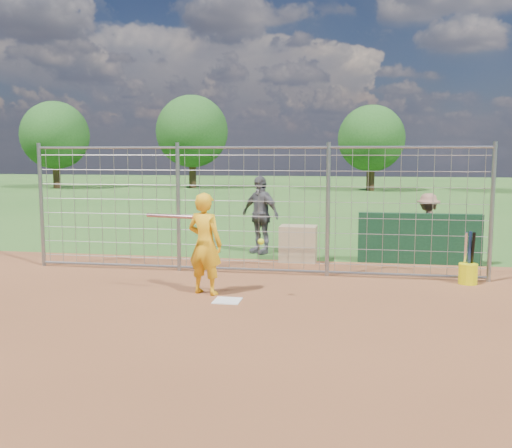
% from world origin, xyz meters
% --- Properties ---
extents(ground, '(100.00, 100.00, 0.00)m').
position_xyz_m(ground, '(0.00, 0.00, 0.00)').
color(ground, '#2D591E').
rests_on(ground, ground).
extents(infield_dirt, '(18.00, 18.00, 0.00)m').
position_xyz_m(infield_dirt, '(0.00, -3.00, 0.01)').
color(infield_dirt, brown).
rests_on(infield_dirt, ground).
extents(home_plate, '(0.43, 0.43, 0.02)m').
position_xyz_m(home_plate, '(0.00, -0.20, 0.01)').
color(home_plate, silver).
rests_on(home_plate, ground).
extents(dugout_wall, '(2.60, 0.20, 1.10)m').
position_xyz_m(dugout_wall, '(3.40, 3.60, 0.55)').
color(dugout_wall, '#11381E').
rests_on(dugout_wall, ground).
extents(batter, '(0.73, 0.59, 1.74)m').
position_xyz_m(batter, '(-0.48, 0.21, 0.87)').
color(batter, '#F7AD15').
rests_on(batter, ground).
extents(bystander_b, '(1.16, 0.96, 1.86)m').
position_xyz_m(bystander_b, '(-0.21, 4.34, 0.93)').
color(bystander_b, '#555459').
rests_on(bystander_b, ground).
extents(bystander_c, '(1.07, 0.79, 1.48)m').
position_xyz_m(bystander_c, '(3.67, 4.38, 0.74)').
color(bystander_c, '#845948').
rests_on(bystander_c, ground).
extents(equipment_bin, '(0.81, 0.56, 0.80)m').
position_xyz_m(equipment_bin, '(0.80, 3.40, 0.40)').
color(equipment_bin, tan).
rests_on(equipment_bin, ground).
extents(equipment_in_play, '(2.00, 0.23, 0.48)m').
position_xyz_m(equipment_in_play, '(-0.64, -0.01, 1.26)').
color(equipment_in_play, silver).
rests_on(equipment_in_play, ground).
extents(bucket_with_bats, '(0.34, 0.36, 0.98)m').
position_xyz_m(bucket_with_bats, '(4.09, 1.76, 0.25)').
color(bucket_with_bats, yellow).
rests_on(bucket_with_bats, ground).
extents(backstop_fence, '(9.08, 0.08, 2.60)m').
position_xyz_m(backstop_fence, '(0.00, 2.00, 1.26)').
color(backstop_fence, gray).
rests_on(backstop_fence, ground).
extents(tree_line, '(44.66, 6.72, 6.48)m').
position_xyz_m(tree_line, '(3.13, 28.13, 3.71)').
color(tree_line, '#3F2B19').
rests_on(tree_line, ground).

